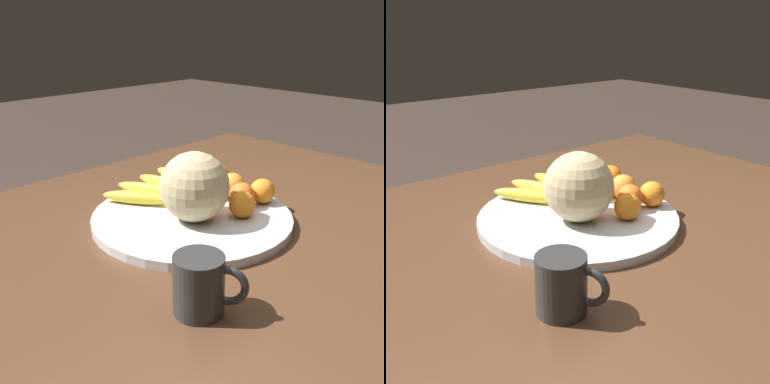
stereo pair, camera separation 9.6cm
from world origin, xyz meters
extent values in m
cube|color=#4C301E|center=(0.00, 0.00, 0.69)|extent=(1.45, 1.06, 0.04)
cube|color=#4C301E|center=(-0.64, -0.44, 0.34)|extent=(0.07, 0.07, 0.67)
cylinder|color=silver|center=(-0.04, -0.05, 0.72)|extent=(0.43, 0.43, 0.02)
torus|color=navy|center=(-0.04, -0.05, 0.73)|extent=(0.43, 0.43, 0.01)
sphere|color=tan|center=(-0.02, -0.03, 0.80)|extent=(0.15, 0.15, 0.15)
sphere|color=#473819|center=(-0.08, -0.11, 0.75)|extent=(0.02, 0.02, 0.02)
ellipsoid|color=yellow|center=(-0.14, -0.21, 0.75)|extent=(0.06, 0.18, 0.03)
ellipsoid|color=yellow|center=(-0.09, -0.20, 0.75)|extent=(0.05, 0.17, 0.03)
ellipsoid|color=yellow|center=(-0.04, -0.19, 0.75)|extent=(0.09, 0.18, 0.03)
ellipsoid|color=yellow|center=(0.01, -0.18, 0.75)|extent=(0.12, 0.16, 0.03)
sphere|color=orange|center=(-0.14, 0.00, 0.76)|extent=(0.06, 0.06, 0.06)
sphere|color=orange|center=(-0.13, -0.09, 0.76)|extent=(0.06, 0.06, 0.06)
sphere|color=orange|center=(-0.19, -0.12, 0.76)|extent=(0.06, 0.06, 0.06)
sphere|color=orange|center=(-0.19, 0.02, 0.76)|extent=(0.06, 0.06, 0.06)
sphere|color=orange|center=(-0.17, -0.05, 0.76)|extent=(0.06, 0.06, 0.06)
sphere|color=orange|center=(-0.10, 0.03, 0.76)|extent=(0.06, 0.06, 0.06)
cube|color=white|center=(-0.16, -0.09, 0.73)|extent=(0.08, 0.08, 0.00)
cylinder|color=#2D2D2D|center=(0.19, 0.18, 0.76)|extent=(0.08, 0.08, 0.09)
torus|color=#2D2D2D|center=(0.16, 0.22, 0.76)|extent=(0.04, 0.06, 0.06)
camera|label=1|loc=(0.60, 0.58, 1.13)|focal=42.00mm
camera|label=2|loc=(0.53, 0.64, 1.13)|focal=42.00mm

